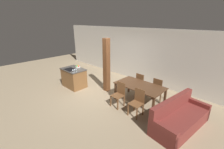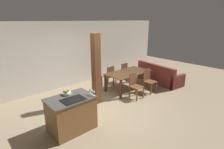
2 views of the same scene
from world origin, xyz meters
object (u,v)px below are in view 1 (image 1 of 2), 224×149
wine_glass_near (73,70)px  dining_chair_near_right (137,102)px  dining_chair_far_right (158,88)px  kitchen_island (74,78)px  dining_chair_far_left (141,83)px  couch (179,119)px  timber_post (107,66)px  fruit_bowl (78,67)px  dining_table (140,87)px  wine_glass_middle (74,70)px  wine_glass_far (76,69)px  dining_chair_near_left (119,94)px

wine_glass_near → dining_chair_near_right: (3.03, 0.51, -0.55)m
dining_chair_far_right → kitchen_island: bearing=25.0°
kitchen_island → dining_chair_far_left: bearing=31.3°
couch → timber_post: (-3.38, 0.25, 0.90)m
fruit_bowl → dining_table: bearing=12.4°
kitchen_island → wine_glass_middle: size_ratio=7.02×
dining_chair_far_right → couch: size_ratio=0.42×
wine_glass_far → dining_chair_near_right: bearing=6.7°
kitchen_island → wine_glass_middle: wine_glass_middle is taller
dining_table → dining_chair_far_left: dining_chair_far_left is taller
dining_table → timber_post: bearing=-176.1°
dining_table → timber_post: timber_post is taller
wine_glass_far → timber_post: size_ratio=0.07×
kitchen_island → dining_chair_near_left: 2.71m
wine_glass_middle → dining_chair_near_left: 2.32m
wine_glass_far → dining_table: 2.86m
wine_glass_far → dining_chair_near_right: size_ratio=0.18×
wine_glass_near → wine_glass_far: (0.00, 0.16, 0.00)m
dining_chair_far_left → dining_table: bearing=119.5°
dining_table → wine_glass_near: bearing=-154.6°
dining_table → dining_chair_near_left: dining_chair_near_left is taller
kitchen_island → dining_table: bearing=16.5°
wine_glass_middle → couch: wine_glass_middle is taller
dining_chair_far_left → wine_glass_near: bearing=41.7°
wine_glass_near → dining_chair_near_right: 3.12m
dining_table → dining_chair_near_left: bearing=-119.5°
wine_glass_far → dining_chair_far_left: (2.21, 1.81, -0.55)m
kitchen_island → dining_chair_near_right: bearing=3.2°
dining_table → dining_chair_far_right: 0.85m
dining_chair_near_right → couch: size_ratio=0.42×
wine_glass_far → couch: wine_glass_far is taller
dining_chair_far_right → couch: 1.69m
dining_table → couch: 1.77m
fruit_bowl → wine_glass_far: size_ratio=1.47×
dining_chair_near_right → dining_chair_far_left: 1.67m
dining_chair_near_right → wine_glass_near: bearing=-170.3°
dining_chair_near_left → dining_chair_near_right: same height
wine_glass_middle → dining_chair_near_left: size_ratio=0.18×
wine_glass_far → timber_post: bearing=46.1°
kitchen_island → dining_chair_near_right: 3.53m
dining_table → dining_chair_near_left: (-0.41, -0.73, -0.16)m
dining_chair_far_left → wine_glass_middle: bearing=40.5°
dining_chair_far_left → dining_chair_far_right: same height
kitchen_island → dining_table: (3.12, 0.92, 0.19)m
dining_chair_near_left → dining_chair_far_left: size_ratio=1.00×
dining_chair_near_right → wine_glass_far: bearing=-173.3°
couch → kitchen_island: bearing=104.1°
wine_glass_far → dining_chair_far_left: bearing=39.3°
wine_glass_far → dining_chair_far_right: (3.03, 1.81, -0.55)m
dining_chair_near_right → timber_post: timber_post is taller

